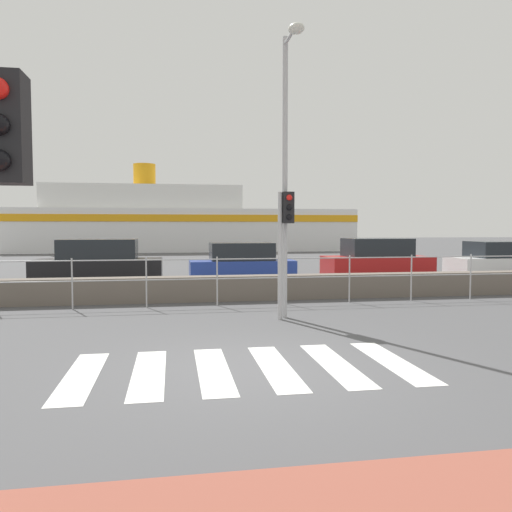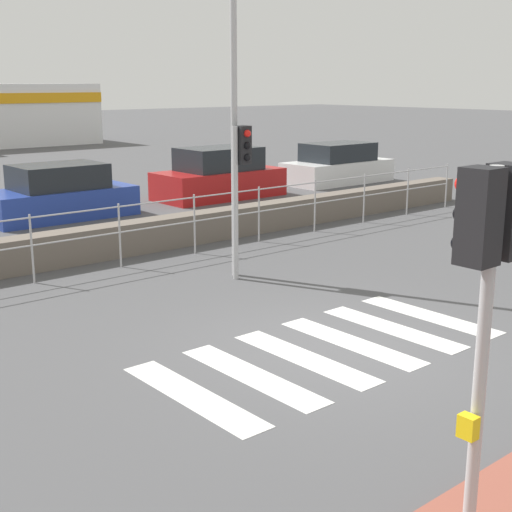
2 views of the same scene
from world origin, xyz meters
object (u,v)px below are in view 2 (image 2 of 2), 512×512
traffic_light_near (490,257)px  parked_car_white (338,166)px  parked_car_blue (60,195)px  parked_car_red (219,176)px  traffic_light_far (240,168)px  streetlamp (242,66)px

traffic_light_near → parked_car_white: bearing=46.2°
traffic_light_near → parked_car_blue: size_ratio=0.77×
traffic_light_near → parked_car_red: size_ratio=0.73×
traffic_light_near → traffic_light_far: 8.12m
parked_car_red → parked_car_white: size_ratio=0.98×
parked_car_blue → traffic_light_near: bearing=-103.8°
traffic_light_near → parked_car_white: traffic_light_near is taller
streetlamp → parked_car_red: (5.43, 7.84, -3.15)m
parked_car_blue → streetlamp: bearing=-90.5°
streetlamp → parked_car_white: streetlamp is taller
streetlamp → parked_car_blue: size_ratio=1.60×
parked_car_red → parked_car_white: (5.39, 0.00, -0.06)m
parked_car_blue → parked_car_red: 5.35m
traffic_light_far → parked_car_blue: traffic_light_far is taller
traffic_light_far → streetlamp: streetlamp is taller
parked_car_red → parked_car_blue: bearing=-180.0°
streetlamp → parked_car_blue: streetlamp is taller
parked_car_red → traffic_light_near: bearing=-121.0°
traffic_light_far → parked_car_red: bearing=55.1°
parked_car_white → parked_car_blue: bearing=-180.0°
parked_car_white → traffic_light_far: bearing=-144.2°
traffic_light_near → parked_car_red: bearing=59.0°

